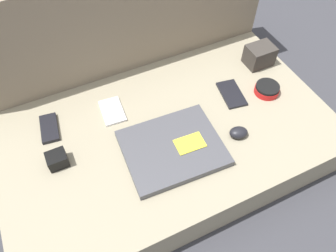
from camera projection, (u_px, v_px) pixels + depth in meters
The scene contains 11 objects.
ground_plane at pixel (168, 153), 1.18m from camera, with size 8.00×8.00×0.00m, color #38383D.
couch_seat at pixel (168, 142), 1.13m from camera, with size 1.09×0.64×0.14m.
couch_backrest at pixel (119, 29), 1.21m from camera, with size 1.09×0.20×0.52m.
laptop at pixel (173, 148), 1.01m from camera, with size 0.31×0.26×0.03m.
computer_mouse at pixel (239, 133), 1.04m from camera, with size 0.07×0.06×0.03m.
speaker_puck at pixel (268, 90), 1.16m from camera, with size 0.09×0.09×0.03m.
phone_silver at pixel (232, 94), 1.16m from camera, with size 0.09×0.14×0.01m.
phone_black at pixel (112, 111), 1.11m from camera, with size 0.08×0.12×0.01m.
phone_small at pixel (49, 128), 1.07m from camera, with size 0.07×0.12×0.01m.
camera_pouch at pixel (259, 55), 1.24m from camera, with size 0.10×0.08×0.08m.
charger_brick at pixel (57, 159), 0.98m from camera, with size 0.06×0.05×0.04m.
Camera 1 is at (-0.28, -0.58, 1.00)m, focal length 35.00 mm.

